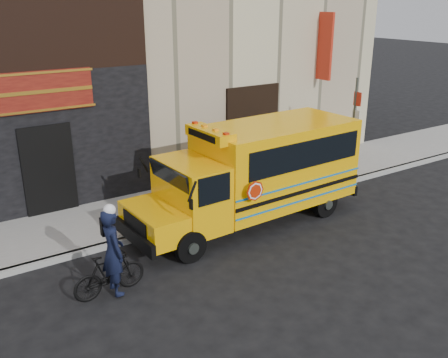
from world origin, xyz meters
TOP-DOWN VIEW (x-y plane):
  - ground at (0.00, 0.00)m, footprint 120.00×120.00m
  - curb at (0.00, 2.60)m, footprint 40.00×0.20m
  - sidewalk at (0.00, 4.10)m, footprint 40.00×3.00m
  - school_bus at (1.62, 1.94)m, footprint 6.98×2.60m
  - sign_pole at (6.08, 2.62)m, footprint 0.08×0.32m
  - bicycle at (-3.31, 0.56)m, footprint 1.63×0.54m
  - cyclist at (-3.21, 0.51)m, footprint 0.48×0.71m

SIDE VIEW (x-z plane):
  - ground at x=0.00m, z-range 0.00..0.00m
  - curb at x=0.00m, z-range 0.00..0.15m
  - sidewalk at x=0.00m, z-range 0.00..0.15m
  - bicycle at x=-3.31m, z-range 0.00..0.97m
  - cyclist at x=-3.21m, z-range 0.00..1.93m
  - school_bus at x=1.62m, z-range 0.05..2.97m
  - sign_pole at x=6.08m, z-range 0.17..3.78m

